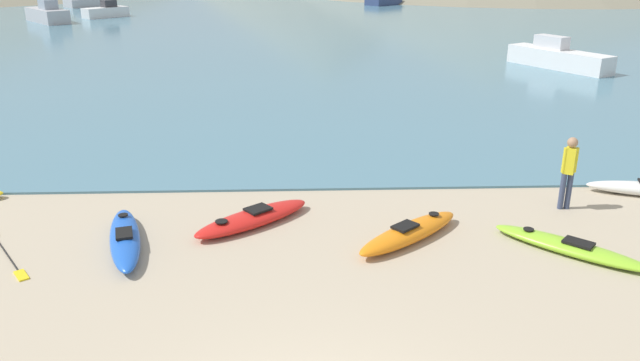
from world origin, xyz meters
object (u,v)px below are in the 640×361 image
Objects in this scene: kayak_on_sand_6 at (253,218)px; moored_boat_1 at (85,2)px; moored_boat_4 at (558,57)px; kayak_on_sand_0 at (125,238)px; moored_boat_0 at (383,1)px; person_near_waterline at (569,168)px; loose_paddle at (6,253)px; moored_boat_3 at (106,11)px; kayak_on_sand_1 at (570,247)px; moored_boat_2 at (47,14)px.

moored_boat_1 reaches higher than kayak_on_sand_6.
moored_boat_1 is at bearing 133.55° from moored_boat_4.
moored_boat_0 is (12.90, 57.40, 0.26)m from kayak_on_sand_0.
loose_paddle is (-12.04, -1.85, -0.98)m from person_near_waterline.
person_near_waterline is at bearing -62.39° from moored_boat_3.
kayak_on_sand_0 is 2.71m from kayak_on_sand_6.
kayak_on_sand_6 is at bearing 166.04° from kayak_on_sand_1.
moored_boat_3 is at bearing 109.46° from kayak_on_sand_6.
moored_boat_1 is at bearing 95.90° from moored_boat_2.
moored_boat_1 is at bearing 115.55° from moored_boat_3.
moored_boat_1 is at bearing 105.84° from loose_paddle.
moored_boat_3 is at bearing -155.13° from moored_boat_0.
loose_paddle is at bearing -174.00° from kayak_on_sand_0.
moored_boat_0 is 1.78× the size of loose_paddle.
moored_boat_3 is 1.58× the size of loose_paddle.
moored_boat_2 is (-16.80, 41.60, 0.53)m from kayak_on_sand_0.
moored_boat_4 reaches higher than kayak_on_sand_6.
moored_boat_2 is at bearing 146.38° from moored_boat_4.
moored_boat_3 is (5.16, -10.80, 0.03)m from moored_boat_1.
person_near_waterline is 0.32× the size of moored_boat_2.
moored_boat_3 is at bearing 106.16° from kayak_on_sand_0.
moored_boat_0 reaches higher than kayak_on_sand_6.
moored_boat_4 is (34.94, -36.76, 0.06)m from moored_boat_1.
kayak_on_sand_0 is at bearing 6.00° from loose_paddle.
person_near_waterline is at bearing 70.44° from kayak_on_sand_1.
moored_boat_2 is at bearing -84.10° from moored_boat_1.
moored_boat_3 is (-22.07, 45.96, 0.44)m from kayak_on_sand_1.
kayak_on_sand_0 is at bearing -68.01° from moored_boat_2.
moored_boat_0 is at bearing 95.61° from moored_boat_4.
moored_boat_0 is (10.36, 56.44, 0.27)m from kayak_on_sand_6.
loose_paddle is at bearing -74.16° from moored_boat_1.
moored_boat_3 is (-13.14, 45.33, 0.40)m from kayak_on_sand_0.
kayak_on_sand_6 is 0.74× the size of moored_boat_3.
kayak_on_sand_0 is 0.72× the size of moored_boat_1.
person_near_waterline reaches higher than moored_boat_1.
person_near_waterline is 0.32× the size of moored_boat_4.
moored_boat_3 reaches higher than moored_boat_1.
moored_boat_0 is 28.70m from moored_boat_3.
kayak_on_sand_6 is at bearing -127.45° from moored_boat_4.
moored_boat_0 reaches higher than kayak_on_sand_1.
moored_boat_4 reaches higher than kayak_on_sand_0.
moored_boat_4 is (7.70, 20.00, 0.47)m from kayak_on_sand_1.
kayak_on_sand_6 is 0.64× the size of moored_boat_1.
kayak_on_sand_1 is 1.16× the size of loose_paddle.
kayak_on_sand_1 is (8.94, -0.63, -0.04)m from kayak_on_sand_0.
moored_boat_2 is 40.15m from moored_boat_4.
moored_boat_4 is (3.74, -38.03, 0.17)m from moored_boat_0.
moored_boat_2 reaches higher than kayak_on_sand_0.
moored_boat_3 reaches higher than loose_paddle.
moored_boat_1 is 0.80× the size of moored_boat_2.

